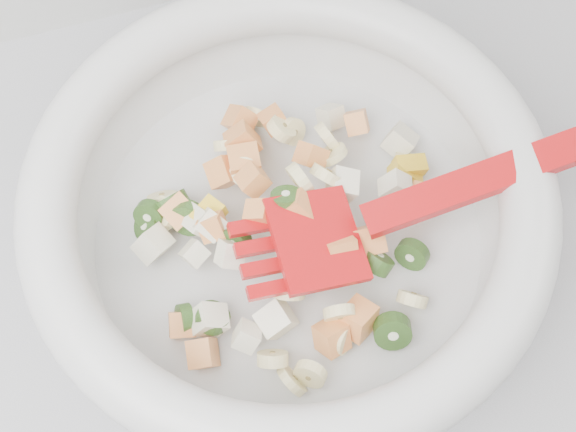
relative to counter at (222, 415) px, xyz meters
name	(u,v)px	position (x,y,z in m)	size (l,w,h in m)	color
counter	(222,415)	(0.00, 0.00, 0.00)	(2.00, 0.60, 0.90)	gray
mixing_bowl	(289,210)	(0.09, 0.01, 0.51)	(0.47, 0.38, 0.12)	silver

